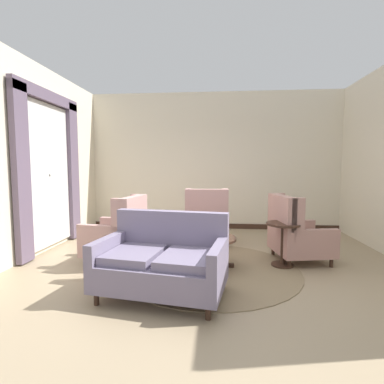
% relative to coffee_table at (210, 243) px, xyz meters
% --- Properties ---
extents(ground, '(9.15, 9.15, 0.00)m').
position_rel_coffee_table_xyz_m(ground, '(-0.00, -0.37, -0.38)').
color(ground, '#9E896B').
extents(wall_back, '(6.24, 0.08, 3.31)m').
position_rel_coffee_table_xyz_m(wall_back, '(-0.00, 2.90, 1.28)').
color(wall_back, beige).
rests_on(wall_back, ground).
extents(wall_left, '(0.08, 4.57, 3.31)m').
position_rel_coffee_table_xyz_m(wall_left, '(-3.04, 0.61, 1.28)').
color(wall_left, beige).
rests_on(wall_left, ground).
extents(baseboard_back, '(6.08, 0.03, 0.12)m').
position_rel_coffee_table_xyz_m(baseboard_back, '(-0.00, 2.84, -0.32)').
color(baseboard_back, '#382319').
rests_on(baseboard_back, ground).
extents(area_rug, '(2.65, 2.65, 0.01)m').
position_rel_coffee_table_xyz_m(area_rug, '(-0.00, -0.07, -0.37)').
color(area_rug, '#847051').
rests_on(area_rug, ground).
extents(window_with_curtains, '(0.12, 1.95, 2.85)m').
position_rel_coffee_table_xyz_m(window_with_curtains, '(-2.95, 0.77, 1.15)').
color(window_with_curtains, silver).
extents(coffee_table, '(0.79, 0.79, 0.47)m').
position_rel_coffee_table_xyz_m(coffee_table, '(0.00, 0.00, 0.00)').
color(coffee_table, '#382319').
rests_on(coffee_table, ground).
extents(porcelain_vase, '(0.19, 0.19, 0.37)m').
position_rel_coffee_table_xyz_m(porcelain_vase, '(0.01, -0.02, 0.25)').
color(porcelain_vase, '#384C93').
rests_on(porcelain_vase, coffee_table).
extents(settee, '(1.58, 1.12, 0.96)m').
position_rel_coffee_table_xyz_m(settee, '(-0.53, -0.99, 0.03)').
color(settee, slate).
rests_on(settee, ground).
extents(armchair_foreground_right, '(0.96, 0.97, 1.07)m').
position_rel_coffee_table_xyz_m(armchair_foreground_right, '(1.36, 0.45, 0.07)').
color(armchair_foreground_right, tan).
rests_on(armchair_foreground_right, ground).
extents(armchair_far_left, '(0.95, 0.86, 1.07)m').
position_rel_coffee_table_xyz_m(armchair_far_left, '(-1.46, 0.13, 0.07)').
color(armchair_far_left, tan).
rests_on(armchair_far_left, ground).
extents(armchair_near_window, '(0.83, 0.87, 1.11)m').
position_rel_coffee_table_xyz_m(armchair_near_window, '(-0.11, 1.29, 0.08)').
color(armchair_near_window, tan).
rests_on(armchair_near_window, ground).
extents(side_table, '(0.51, 0.51, 0.68)m').
position_rel_coffee_table_xyz_m(side_table, '(1.10, 0.16, 0.03)').
color(side_table, '#382319').
rests_on(side_table, ground).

